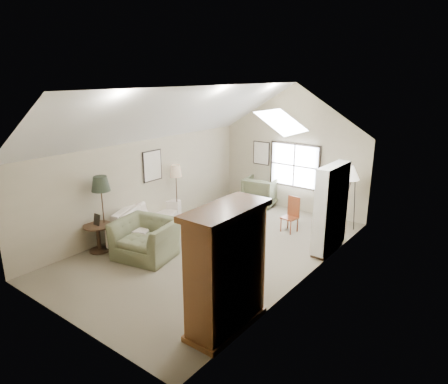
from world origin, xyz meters
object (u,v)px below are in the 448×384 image
Objects in this scene: armchair_far at (261,191)px; side_table at (99,238)px; armchair_near at (146,239)px; sofa at (147,218)px; armoire at (226,270)px; side_chair at (290,215)px; coffee_table at (209,218)px.

armchair_far reaches higher than side_table.
armchair_near is 2.03× the size of side_table.
sofa is 3.99× the size of side_table.
armchair_far is at bearing -42.33° from sofa.
armoire reaches higher than side_chair.
coffee_table is 3.22m from side_table.
armchair_far is (0.08, 5.02, 0.02)m from armchair_near.
armchair_near is at bearing -157.30° from sofa.
armchair_far is 1.05× the size of side_chair.
coffee_table is 2.32m from side_chair.
armchair_far reaches higher than armchair_near.
armchair_near reaches higher than side_table.
armoire is at bearing -67.11° from side_chair.
sofa is at bearing 90.00° from side_table.
side_table is (-1.06, -3.04, 0.12)m from coffee_table.
side_table is (-4.38, 0.56, -0.76)m from armoire.
side_table reaches higher than coffee_table.
armchair_near is 1.29m from side_table.
armchair_far is at bearing 85.45° from coffee_table.
side_chair is (2.10, 0.96, 0.28)m from coffee_table.
armoire is 2.10× the size of armchair_far.
armchair_near is (1.18, -1.08, 0.05)m from sofa.
side_chair reaches higher than sofa.
coffee_table is (-3.32, 3.60, -0.88)m from armoire.
armchair_far is 5.68m from side_table.
side_chair is at bearing -77.42° from sofa.
side_chair is at bearing 131.49° from armchair_far.
coffee_table is at bearing -147.66° from side_chair.
armoire reaches higher than coffee_table.
side_chair is (3.15, 2.40, 0.10)m from sofa.
side_table is (-1.25, -5.54, -0.13)m from armchair_far.
armoire reaches higher than armchair_far.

